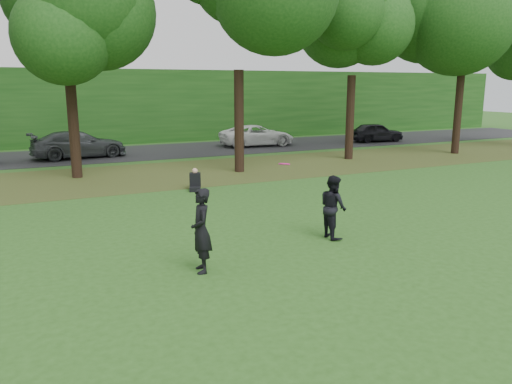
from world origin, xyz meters
The scene contains 9 objects.
ground centered at (0.00, 0.00, 0.00)m, with size 120.00×120.00×0.00m, color #264D18.
leaf_litter centered at (0.00, 13.00, 0.01)m, with size 60.00×7.00×0.01m, color #403717.
street centered at (0.00, 21.00, 0.01)m, with size 70.00×7.00×0.02m, color black.
far_hedge centered at (0.00, 27.00, 2.50)m, with size 70.00×3.00×5.00m, color #154012.
player_left centered at (-1.77, 0.97, 0.92)m, with size 0.67×0.44×1.83m, color black.
player_right centered at (2.17, 1.84, 0.83)m, with size 0.81×0.63×1.67m, color black.
parked_cars centered at (0.39, 20.36, 0.72)m, with size 38.10×3.59×1.47m.
frisbee centered at (0.48, 1.44, 2.14)m, with size 0.38×0.38×0.09m.
seated_person centered at (0.83, 9.26, 0.31)m, with size 0.64×0.83×0.83m.
Camera 1 is at (-5.05, -8.75, 3.95)m, focal length 35.00 mm.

